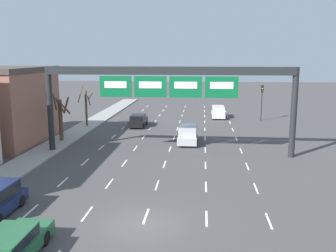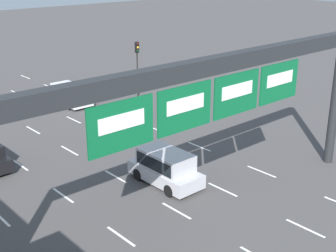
{
  "view_description": "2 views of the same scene",
  "coord_description": "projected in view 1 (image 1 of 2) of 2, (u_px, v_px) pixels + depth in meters",
  "views": [
    {
      "loc": [
        2.98,
        -17.99,
        8.63
      ],
      "look_at": [
        -0.01,
        14.09,
        2.57
      ],
      "focal_mm": 40.0,
      "sensor_mm": 36.0,
      "label": 1
    },
    {
      "loc": [
        -13.45,
        1.48,
        11.5
      ],
      "look_at": [
        2.2,
        19.08,
        2.99
      ],
      "focal_mm": 50.0,
      "sensor_mm": 36.0,
      "label": 2
    }
  ],
  "objects": [
    {
      "name": "ground_plane",
      "position": [
        143.0,
        224.0,
        19.47
      ],
      "size": [
        220.0,
        220.0,
        0.0
      ],
      "primitive_type": "plane",
      "color": "#474444"
    },
    {
      "name": "lane_dashes",
      "position": [
        168.0,
        156.0,
        32.68
      ],
      "size": [
        13.32,
        67.0,
        0.01
      ],
      "color": "white",
      "rests_on": "ground_plane"
    },
    {
      "name": "sign_gantry",
      "position": [
        168.0,
        84.0,
        32.23
      ],
      "size": [
        21.92,
        0.7,
        7.72
      ],
      "color": "#232628",
      "rests_on": "ground_plane"
    },
    {
      "name": "suv_silver",
      "position": [
        188.0,
        133.0,
        37.29
      ],
      "size": [
        1.91,
        4.27,
        1.86
      ],
      "color": "#B7B7BC",
      "rests_on": "ground_plane"
    },
    {
      "name": "car_black",
      "position": [
        138.0,
        120.0,
        46.37
      ],
      "size": [
        1.8,
        4.62,
        1.48
      ],
      "color": "black",
      "rests_on": "ground_plane"
    },
    {
      "name": "car_green",
      "position": [
        10.0,
        246.0,
        15.76
      ],
      "size": [
        1.88,
        4.87,
        1.39
      ],
      "color": "#235B38",
      "rests_on": "ground_plane"
    },
    {
      "name": "suv_white",
      "position": [
        218.0,
        111.0,
        52.82
      ],
      "size": [
        1.86,
        4.57,
        1.63
      ],
      "color": "silver",
      "rests_on": "ground_plane"
    },
    {
      "name": "traffic_light_near_gantry",
      "position": [
        262.0,
        96.0,
        49.94
      ],
      "size": [
        0.3,
        0.35,
        4.77
      ],
      "color": "black",
      "rests_on": "ground_plane"
    },
    {
      "name": "tree_bare_closest",
      "position": [
        61.0,
        116.0,
        37.72
      ],
      "size": [
        1.87,
        2.1,
        4.79
      ],
      "color": "brown",
      "rests_on": "sidewalk_left"
    },
    {
      "name": "tree_bare_second",
      "position": [
        86.0,
        106.0,
        45.82
      ],
      "size": [
        1.8,
        1.6,
        4.92
      ],
      "color": "brown",
      "rests_on": "sidewalk_left"
    }
  ]
}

